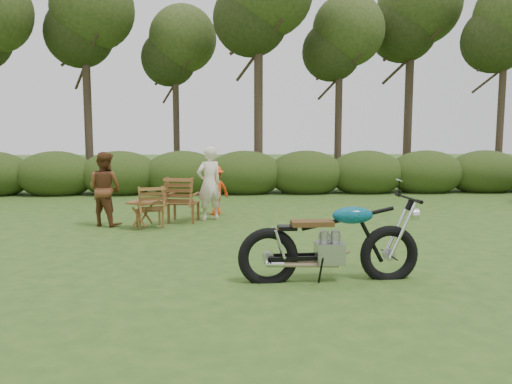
{
  "coord_description": "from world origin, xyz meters",
  "views": [
    {
      "loc": [
        -0.56,
        -7.11,
        1.92
      ],
      "look_at": [
        -0.06,
        1.63,
        0.9
      ],
      "focal_mm": 35.0,
      "sensor_mm": 36.0,
      "label": 1
    }
  ],
  "objects": [
    {
      "name": "adult_b",
      "position": [
        -3.13,
        3.43,
        0.0
      ],
      "size": [
        0.93,
        0.86,
        1.55
      ],
      "primitive_type": "imported",
      "rotation": [
        0.0,
        0.0,
        2.7
      ],
      "color": "brown",
      "rests_on": "ground"
    },
    {
      "name": "ground",
      "position": [
        0.0,
        0.0,
        0.0
      ],
      "size": [
        80.0,
        80.0,
        0.0
      ],
      "primitive_type": "plane",
      "color": "#2C4E1A",
      "rests_on": "ground"
    },
    {
      "name": "side_table",
      "position": [
        -2.3,
        3.0,
        0.28
      ],
      "size": [
        0.64,
        0.57,
        0.56
      ],
      "primitive_type": null,
      "rotation": [
        0.0,
        0.0,
        -0.22
      ],
      "color": "brown",
      "rests_on": "ground"
    },
    {
      "name": "adult_a",
      "position": [
        -0.97,
        3.97,
        0.0
      ],
      "size": [
        0.72,
        0.65,
        1.65
      ],
      "primitive_type": "imported",
      "rotation": [
        0.0,
        0.0,
        3.7
      ],
      "color": "#F9E5CD",
      "rests_on": "ground"
    },
    {
      "name": "motorcycle",
      "position": [
        0.77,
        -0.76,
        0.0
      ],
      "size": [
        2.3,
        0.96,
        1.3
      ],
      "primitive_type": null,
      "rotation": [
        0.0,
        0.0,
        0.04
      ],
      "color": "#0D91B2",
      "rests_on": "ground"
    },
    {
      "name": "cup",
      "position": [
        -2.33,
        3.0,
        0.61
      ],
      "size": [
        0.11,
        0.11,
        0.09
      ],
      "primitive_type": "imported",
      "rotation": [
        0.0,
        0.0,
        0.03
      ],
      "color": "beige",
      "rests_on": "side_table"
    },
    {
      "name": "lawn_chair_left",
      "position": [
        -2.17,
        3.17,
        0.0
      ],
      "size": [
        0.75,
        0.75,
        0.86
      ],
      "primitive_type": null,
      "rotation": [
        0.0,
        0.0,
        3.45
      ],
      "color": "#5B3716",
      "rests_on": "ground"
    },
    {
      "name": "tree_line",
      "position": [
        0.5,
        9.74,
        3.81
      ],
      "size": [
        22.52,
        11.62,
        8.14
      ],
      "color": "#35271D",
      "rests_on": "ground"
    },
    {
      "name": "child",
      "position": [
        -0.86,
        4.73,
        0.0
      ],
      "size": [
        0.88,
        0.79,
        1.18
      ],
      "primitive_type": "imported",
      "rotation": [
        0.0,
        0.0,
        3.75
      ],
      "color": "#F44316",
      "rests_on": "ground"
    },
    {
      "name": "lawn_chair_right",
      "position": [
        -1.53,
        3.78,
        0.0
      ],
      "size": [
        0.8,
        0.8,
        1.0
      ],
      "primitive_type": null,
      "rotation": [
        0.0,
        0.0,
        2.95
      ],
      "color": "brown",
      "rests_on": "ground"
    }
  ]
}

